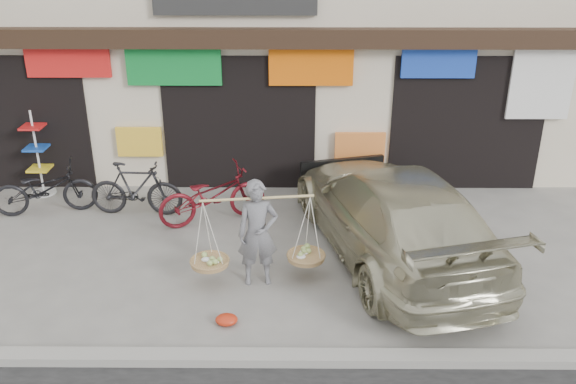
{
  "coord_description": "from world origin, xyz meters",
  "views": [
    {
      "loc": [
        1.04,
        -8.06,
        4.99
      ],
      "look_at": [
        0.98,
        0.9,
        1.03
      ],
      "focal_mm": 38.0,
      "sensor_mm": 36.0,
      "label": 1
    }
  ],
  "objects_px": {
    "bike_0": "(45,189)",
    "bike_2": "(212,195)",
    "bike_1": "(136,189)",
    "suv": "(392,212)",
    "street_vendor": "(258,237)",
    "display_rack": "(39,161)"
  },
  "relations": [
    {
      "from": "street_vendor",
      "to": "bike_2",
      "type": "distance_m",
      "value": 2.25
    },
    {
      "from": "suv",
      "to": "bike_0",
      "type": "bearing_deg",
      "value": -28.31
    },
    {
      "from": "bike_0",
      "to": "display_rack",
      "type": "height_order",
      "value": "display_rack"
    },
    {
      "from": "suv",
      "to": "display_rack",
      "type": "height_order",
      "value": "display_rack"
    },
    {
      "from": "bike_1",
      "to": "bike_2",
      "type": "distance_m",
      "value": 1.47
    },
    {
      "from": "bike_0",
      "to": "suv",
      "type": "relative_size",
      "value": 0.34
    },
    {
      "from": "street_vendor",
      "to": "display_rack",
      "type": "xyz_separation_m",
      "value": [
        -4.5,
        3.27,
        -0.06
      ]
    },
    {
      "from": "street_vendor",
      "to": "bike_1",
      "type": "height_order",
      "value": "street_vendor"
    },
    {
      "from": "bike_2",
      "to": "suv",
      "type": "relative_size",
      "value": 0.36
    },
    {
      "from": "bike_2",
      "to": "display_rack",
      "type": "distance_m",
      "value": 3.78
    },
    {
      "from": "suv",
      "to": "bike_2",
      "type": "bearing_deg",
      "value": -35.59
    },
    {
      "from": "bike_2",
      "to": "suv",
      "type": "height_order",
      "value": "suv"
    },
    {
      "from": "street_vendor",
      "to": "display_rack",
      "type": "distance_m",
      "value": 5.56
    },
    {
      "from": "bike_0",
      "to": "display_rack",
      "type": "bearing_deg",
      "value": 11.61
    },
    {
      "from": "bike_0",
      "to": "bike_2",
      "type": "relative_size",
      "value": 0.94
    },
    {
      "from": "bike_0",
      "to": "bike_2",
      "type": "bearing_deg",
      "value": -109.77
    },
    {
      "from": "display_rack",
      "to": "street_vendor",
      "type": "bearing_deg",
      "value": -35.96
    },
    {
      "from": "bike_1",
      "to": "suv",
      "type": "distance_m",
      "value": 4.71
    },
    {
      "from": "bike_1",
      "to": "bike_2",
      "type": "xyz_separation_m",
      "value": [
        1.45,
        -0.28,
        0.0
      ]
    },
    {
      "from": "suv",
      "to": "bike_1",
      "type": "bearing_deg",
      "value": -32.56
    },
    {
      "from": "street_vendor",
      "to": "bike_0",
      "type": "bearing_deg",
      "value": 142.72
    },
    {
      "from": "bike_0",
      "to": "suv",
      "type": "xyz_separation_m",
      "value": [
        6.19,
        -1.5,
        0.26
      ]
    }
  ]
}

